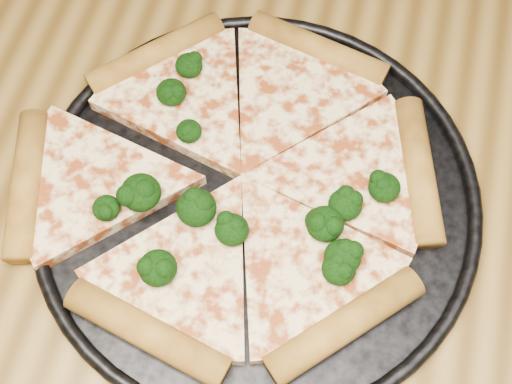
# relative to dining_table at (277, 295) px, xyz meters

# --- Properties ---
(dining_table) EXTENTS (1.20, 0.90, 0.75)m
(dining_table) POSITION_rel_dining_table_xyz_m (0.00, 0.00, 0.00)
(dining_table) COLOR olive
(dining_table) RESTS_ON ground
(pizza_pan) EXTENTS (0.41, 0.41, 0.02)m
(pizza_pan) POSITION_rel_dining_table_xyz_m (-0.04, 0.06, 0.10)
(pizza_pan) COLOR black
(pizza_pan) RESTS_ON dining_table
(pizza) EXTENTS (0.41, 0.38, 0.03)m
(pizza) POSITION_rel_dining_table_xyz_m (-0.06, 0.07, 0.11)
(pizza) COLOR #FFDD9C
(pizza) RESTS_ON pizza_pan
(broccoli_florets) EXTENTS (0.26, 0.24, 0.03)m
(broccoli_florets) POSITION_rel_dining_table_xyz_m (-0.04, 0.04, 0.12)
(broccoli_florets) COLOR black
(broccoli_florets) RESTS_ON pizza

